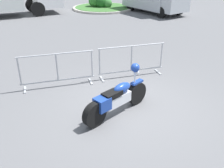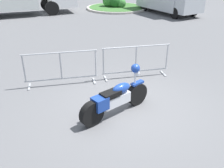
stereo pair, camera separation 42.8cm
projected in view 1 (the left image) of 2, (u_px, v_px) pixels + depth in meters
ground_plane at (128, 106)px, 6.70m from camera, size 120.00×120.00×0.00m
motorcycle at (117, 98)px, 6.16m from camera, size 1.96×1.09×1.19m
crowd_barrier_near at (57, 70)px, 7.50m from camera, size 2.25×0.51×1.07m
crowd_barrier_far at (131, 61)px, 8.17m from camera, size 2.25×0.51×1.07m
planter_island at (101, 5)px, 19.91m from camera, size 4.79×4.79×1.12m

